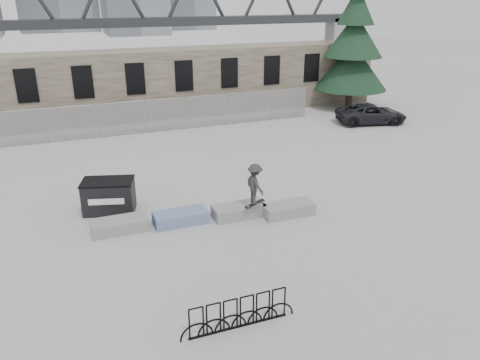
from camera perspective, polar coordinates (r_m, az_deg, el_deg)
name	(u,v)px	position (r m, az deg, el deg)	size (l,w,h in m)	color
ground	(209,218)	(18.05, -3.83, -4.64)	(120.00, 120.00, 0.00)	#ADACA8
stone_wall	(133,86)	(32.54, -12.93, 11.16)	(36.00, 2.58, 4.50)	brown
chainlink_fence	(145,116)	(29.18, -11.51, 7.60)	(22.06, 0.06, 2.02)	gray
planter_far_left	(120,225)	(17.53, -14.42, -5.29)	(2.00, 0.90, 0.45)	gray
planter_center_left	(181,217)	(17.67, -7.24, -4.49)	(2.00, 0.90, 0.45)	#3656A3
planter_center_right	(239,210)	(18.05, -0.15, -3.71)	(2.00, 0.90, 0.45)	gray
planter_offset	(288,209)	(18.28, 5.87, -3.49)	(2.00, 0.90, 0.45)	gray
dumpster	(109,196)	(18.99, -15.69, -1.87)	(2.23, 1.71, 1.30)	black
bike_rack	(239,313)	(12.43, -0.16, -15.93)	(3.14, 0.08, 0.90)	black
spruce_tree	(353,45)	(35.76, 13.66, 15.67)	(5.24, 5.24, 11.50)	#38281E
truss_bridge	(157,21)	(72.06, -10.13, 18.55)	(70.00, 3.00, 9.80)	#2D3033
suv	(371,114)	(32.10, 15.71, 7.78)	(2.10, 4.55, 1.27)	black
skateboarder	(255,184)	(17.23, 1.84, -0.49)	(0.81, 1.07, 1.68)	#2E2E31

